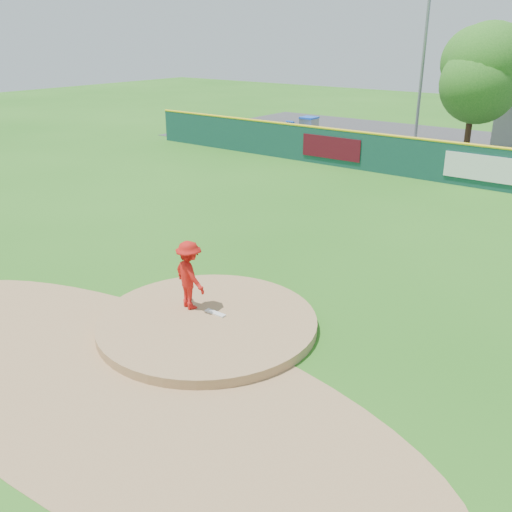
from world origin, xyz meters
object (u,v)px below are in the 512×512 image
Objects in this scene: deciduous_tree at (476,77)px; playground_slide at (308,129)px; light_pole_left at (425,47)px; pitcher at (190,275)px.

playground_slide is at bearing -173.07° from deciduous_tree.
light_pole_left reaches higher than playground_slide.
playground_slide is at bearing -152.70° from light_pole_left.
deciduous_tree is (-1.24, 24.80, 3.40)m from pitcher.
deciduous_tree reaches higher than pitcher.
playground_slide is 11.03m from deciduous_tree.
pitcher is 26.22m from playground_slide.
pitcher is 25.06m from deciduous_tree.
light_pole_left is (-4.00, 2.00, 1.50)m from deciduous_tree.
light_pole_left is (-5.24, 26.80, 4.90)m from pitcher.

